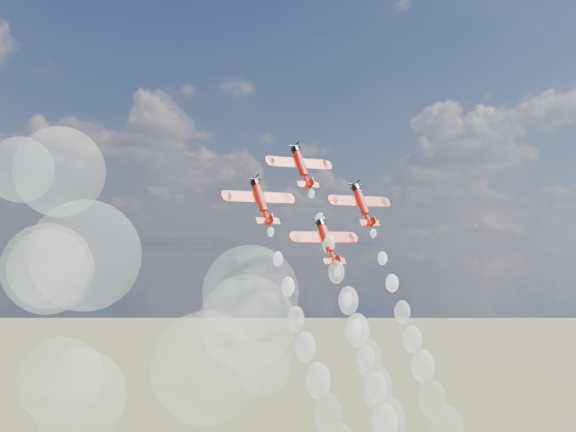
% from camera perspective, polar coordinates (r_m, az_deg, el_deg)
% --- Properties ---
extents(plane_lead, '(13.84, 7.32, 9.02)m').
position_cam_1_polar(plane_lead, '(159.30, 0.96, 3.58)').
color(plane_lead, '#BC1509').
rests_on(plane_lead, ground).
extents(plane_left, '(13.84, 7.32, 9.02)m').
position_cam_1_polar(plane_left, '(148.52, -1.93, 1.12)').
color(plane_left, '#BC1509').
rests_on(plane_left, ground).
extents(plane_right, '(13.84, 7.32, 9.02)m').
position_cam_1_polar(plane_right, '(162.87, 5.30, 0.85)').
color(plane_right, '#BC1509').
rests_on(plane_right, ground).
extents(plane_slot, '(13.84, 7.32, 9.02)m').
position_cam_1_polar(plane_slot, '(151.84, 2.79, -1.75)').
color(plane_slot, '#BC1509').
rests_on(plane_slot, ground).
extents(smoke_trail_lead, '(5.37, 24.74, 43.37)m').
position_cam_1_polar(smoke_trail_lead, '(144.06, 5.92, -10.82)').
color(smoke_trail_lead, white).
rests_on(smoke_trail_lead, plane_lead).
extents(smoke_trail_left, '(5.30, 24.98, 43.30)m').
position_cam_1_polar(smoke_trail_left, '(134.59, 3.04, -14.71)').
color(smoke_trail_left, white).
rests_on(smoke_trail_left, plane_left).
extents(smoke_trail_right, '(5.56, 25.38, 43.12)m').
position_cam_1_polar(smoke_trail_right, '(150.01, 10.60, -13.33)').
color(smoke_trail_right, white).
rests_on(smoke_trail_right, plane_right).
extents(drifted_smoke_cloud, '(64.72, 34.04, 56.19)m').
position_cam_1_polar(drifted_smoke_cloud, '(150.40, -9.58, -6.52)').
color(drifted_smoke_cloud, white).
rests_on(drifted_smoke_cloud, ground).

